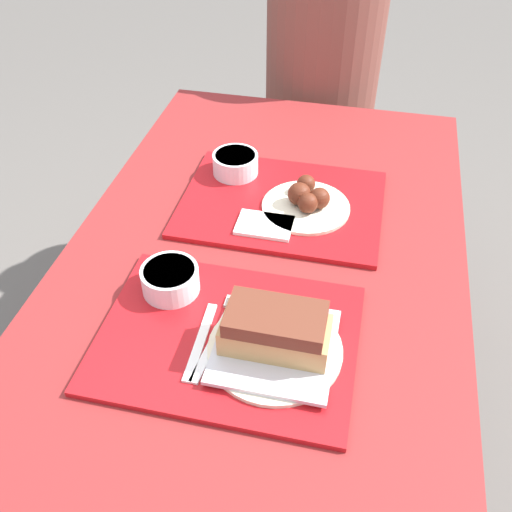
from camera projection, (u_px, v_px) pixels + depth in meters
ground_plane at (255, 470)px, 1.58m from camera, size 12.00×12.00×0.00m
picnic_table at (255, 317)px, 1.16m from camera, size 0.80×1.50×0.73m
picnic_bench_far at (315, 162)px, 2.02m from camera, size 0.76×0.28×0.47m
tray_near at (228, 338)px, 0.98m from camera, size 0.44×0.33×0.01m
tray_far at (282, 204)px, 1.26m from camera, size 0.44×0.33×0.01m
bowl_coleslaw_near at (170, 278)px, 1.04m from camera, size 0.11×0.11×0.05m
brisket_sandwich_plate at (275, 337)px, 0.93m from camera, size 0.23×0.23×0.09m
plastic_fork_near at (201, 341)px, 0.96m from camera, size 0.02×0.17×0.00m
plastic_knife_near at (213, 343)px, 0.96m from camera, size 0.03×0.17×0.00m
condiment_packet at (235, 303)px, 1.03m from camera, size 0.04×0.03×0.01m
bowl_coleslaw_far at (235, 163)px, 1.33m from camera, size 0.11×0.11×0.05m
wings_plate_far at (307, 200)px, 1.23m from camera, size 0.19×0.19×0.06m
napkin_far at (265, 225)px, 1.19m from camera, size 0.12×0.08×0.01m
person_seated_across at (325, 55)px, 1.76m from camera, size 0.35×0.35×0.74m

